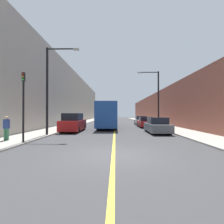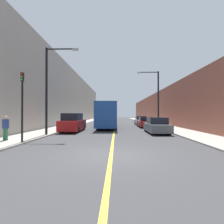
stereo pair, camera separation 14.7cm
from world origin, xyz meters
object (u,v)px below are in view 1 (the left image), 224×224
traffic_light (23,104)px  bus (108,115)px  car_right_near (157,126)px  street_lamp_left (50,85)px  car_right_far (141,121)px  pedestrian (6,128)px  car_right_mid (145,123)px  parked_suv_left (73,123)px  street_lamp_right (156,95)px

traffic_light → bus: bearing=70.9°
car_right_near → street_lamp_left: bearing=-166.8°
car_right_far → pedestrian: size_ratio=2.60×
street_lamp_left → car_right_mid: bearing=44.1°
pedestrian → traffic_light: bearing=-26.1°
parked_suv_left → traffic_light: (-1.28, -7.62, 1.58)m
pedestrian → street_lamp_left: bearing=62.5°
bus → parked_suv_left: bearing=-119.7°
bus → car_right_mid: size_ratio=2.95×
street_lamp_right → bus: bearing=167.6°
car_right_mid → car_right_near: bearing=-90.7°
bus → street_lamp_right: (6.40, -1.40, 2.60)m
car_right_near → traffic_light: traffic_light is taller
bus → street_lamp_left: street_lamp_left is taller
car_right_near → car_right_far: car_right_near is taller
car_right_far → street_lamp_right: size_ratio=0.58×
bus → car_right_near: (5.07, -7.41, -1.06)m
street_lamp_left → traffic_light: (-0.16, -4.02, -1.91)m
bus → car_right_far: (5.31, 5.28, -1.06)m
parked_suv_left → traffic_light: traffic_light is taller
bus → street_lamp_right: bearing=-12.4°
car_right_mid → street_lamp_left: street_lamp_left is taller
car_right_far → street_lamp_left: 18.29m
car_right_near → car_right_mid: 7.18m
bus → parked_suv_left: 7.02m
traffic_light → pedestrian: (-1.54, 0.75, -1.52)m
car_right_mid → pedestrian: 17.09m
car_right_near → pedestrian: 12.61m
car_right_far → pedestrian: bearing=-122.5°
bus → street_lamp_left: (-4.57, -9.66, 2.64)m
bus → car_right_far: bus is taller
bus → street_lamp_right: 7.05m
car_right_far → traffic_light: (-10.04, -18.96, 1.79)m
car_right_mid → street_lamp_right: bearing=-43.4°
traffic_light → street_lamp_right: bearing=47.8°
bus → pedestrian: 14.39m
bus → car_right_near: bearing=-55.6°
car_right_mid → traffic_light: traffic_light is taller
car_right_near → car_right_far: 12.69m
parked_suv_left → car_right_far: 14.32m
street_lamp_right → traffic_light: (-11.13, -12.28, -1.87)m
car_right_near → car_right_mid: size_ratio=1.07×
street_lamp_left → pedestrian: street_lamp_left is taller
car_right_far → street_lamp_left: (-9.88, -14.94, 3.70)m
parked_suv_left → car_right_far: bearing=52.3°
bus → traffic_light: traffic_light is taller
car_right_far → pedestrian: (-11.58, -18.21, 0.27)m
bus → car_right_near: bus is taller
pedestrian → street_lamp_right: bearing=42.3°
car_right_near → traffic_light: 11.77m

